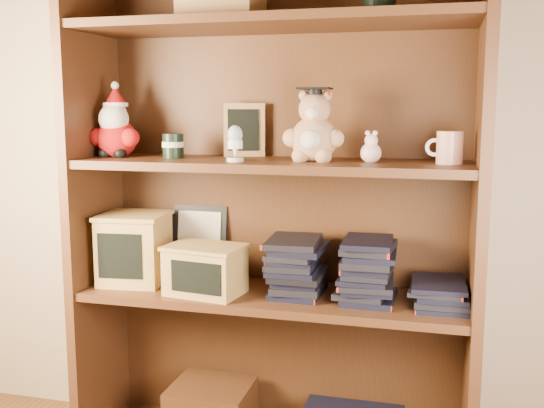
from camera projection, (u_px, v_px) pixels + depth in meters
The scene contains 16 objects.
bookcase at pixel (275, 215), 1.93m from camera, with size 1.20×0.35×1.60m.
shelf_lower at pixel (272, 296), 1.92m from camera, with size 1.14×0.33×0.02m.
shelf_upper at pixel (272, 164), 1.86m from camera, with size 1.14×0.33×0.02m.
santa_plush at pixel (116, 129), 1.97m from camera, with size 0.17×0.12×0.24m.
teachers_tin at pixel (173, 146), 1.93m from camera, with size 0.07×0.07×0.07m.
chalkboard_plaque at pixel (244, 131), 1.99m from camera, with size 0.13×0.09×0.17m.
egg_cup at pixel (235, 142), 1.80m from camera, with size 0.05×0.05×0.10m.
grad_teddy_bear at pixel (314, 133), 1.81m from camera, with size 0.18×0.15×0.22m.
pink_figurine at pixel (371, 150), 1.78m from camera, with size 0.06×0.06×0.09m.
teacher_mug at pixel (449, 148), 1.73m from camera, with size 0.10×0.07×0.09m.
certificate_frame at pixel (200, 240), 2.11m from camera, with size 0.19×0.05×0.23m.
treats_box at pixel (135, 248), 2.02m from camera, with size 0.22×0.22×0.22m.
pencils_box at pixel (205, 269), 1.89m from camera, with size 0.25×0.19×0.15m.
book_stack_left at pixel (296, 268), 1.89m from camera, with size 0.14×0.20×0.16m.
book_stack_mid at pixel (367, 270), 1.83m from camera, with size 0.14×0.20×0.18m.
book_stack_right at pixel (439, 291), 1.79m from camera, with size 0.14×0.20×0.08m.
Camera 1 is at (0.41, -0.49, 1.10)m, focal length 42.00 mm.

